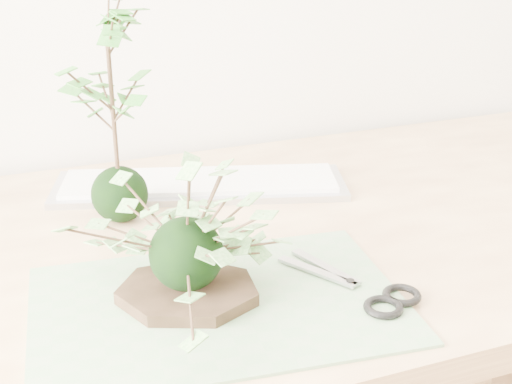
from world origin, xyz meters
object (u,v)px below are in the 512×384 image
at_px(maple_kokedama, 109,57).
at_px(ivy_kokedama, 185,222).
at_px(desk, 214,293).
at_px(keyboard, 200,184).

bearing_deg(maple_kokedama, ivy_kokedama, -83.45).
bearing_deg(desk, maple_kokedama, 135.50).
height_order(ivy_kokedama, keyboard, ivy_kokedama).
bearing_deg(ivy_kokedama, maple_kokedama, 96.55).
height_order(desk, keyboard, keyboard).
distance_m(ivy_kokedama, maple_kokedama, 0.29).
relative_size(ivy_kokedama, maple_kokedama, 0.86).
xyz_separation_m(ivy_kokedama, maple_kokedama, (-0.03, 0.25, 0.14)).
relative_size(desk, maple_kokedama, 4.71).
bearing_deg(maple_kokedama, desk, -44.50).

